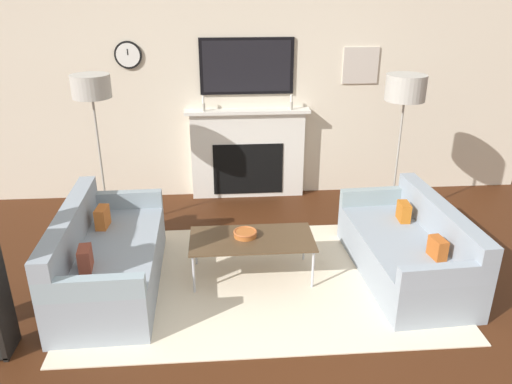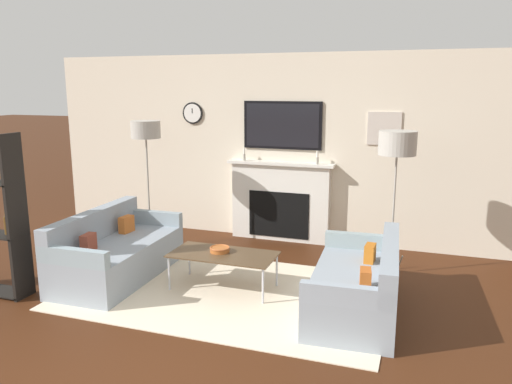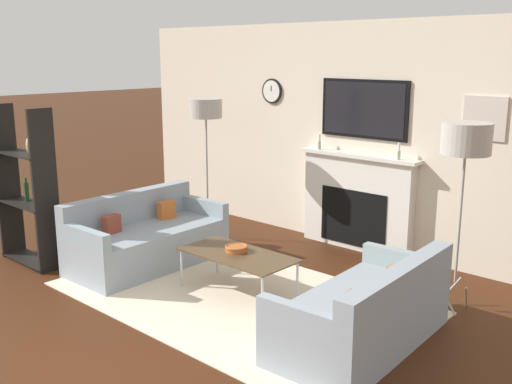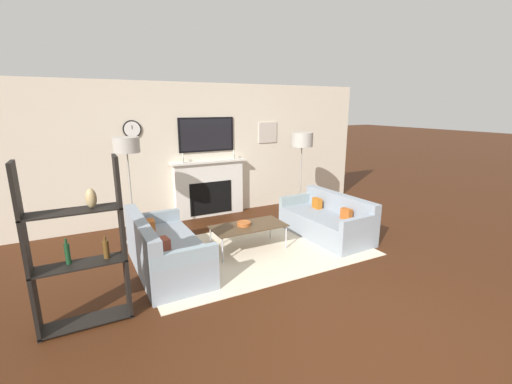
{
  "view_description": "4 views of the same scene",
  "coord_description": "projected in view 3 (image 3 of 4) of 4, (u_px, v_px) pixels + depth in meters",
  "views": [
    {
      "loc": [
        -0.36,
        -1.55,
        2.67
      ],
      "look_at": [
        -0.02,
        2.87,
        0.78
      ],
      "focal_mm": 35.0,
      "sensor_mm": 36.0,
      "label": 1
    },
    {
      "loc": [
        1.98,
        -2.27,
        2.23
      ],
      "look_at": [
        0.16,
        3.03,
        1.05
      ],
      "focal_mm": 35.0,
      "sensor_mm": 36.0,
      "label": 2
    },
    {
      "loc": [
        3.79,
        -1.39,
        2.32
      ],
      "look_at": [
        -0.29,
        3.11,
        0.91
      ],
      "focal_mm": 42.0,
      "sensor_mm": 36.0,
      "label": 3
    },
    {
      "loc": [
        -2.35,
        -1.98,
        2.25
      ],
      "look_at": [
        0.11,
        2.72,
        0.91
      ],
      "focal_mm": 24.0,
      "sensor_mm": 36.0,
      "label": 4
    }
  ],
  "objects": [
    {
      "name": "coffee_table",
      "position": [
        238.0,
        256.0,
        5.85
      ],
      "size": [
        1.18,
        0.58,
        0.41
      ],
      "color": "#4C3823",
      "rests_on": "ground_plane"
    },
    {
      "name": "floor_lamp_left",
      "position": [
        206.0,
        111.0,
        7.39
      ],
      "size": [
        0.4,
        0.4,
        1.79
      ],
      "color": "#9E998E",
      "rests_on": "ground_plane"
    },
    {
      "name": "couch_left",
      "position": [
        146.0,
        240.0,
        6.7
      ],
      "size": [
        0.87,
        1.76,
        0.79
      ],
      "color": "#8C96A2",
      "rests_on": "ground_plane"
    },
    {
      "name": "floor_lamp_right",
      "position": [
        466.0,
        141.0,
        5.23
      ],
      "size": [
        0.44,
        0.44,
        1.74
      ],
      "color": "#9E998E",
      "rests_on": "ground_plane"
    },
    {
      "name": "area_rug",
      "position": [
        238.0,
        297.0,
        5.83
      ],
      "size": [
        3.47,
        2.17,
        0.01
      ],
      "color": "beige",
      "rests_on": "ground_plane"
    },
    {
      "name": "fireplace_wall",
      "position": [
        364.0,
        147.0,
        7.11
      ],
      "size": [
        7.47,
        0.28,
        2.7
      ],
      "color": "beige",
      "rests_on": "ground_plane"
    },
    {
      "name": "decorative_bowl",
      "position": [
        236.0,
        248.0,
        5.91
      ],
      "size": [
        0.23,
        0.23,
        0.06
      ],
      "color": "#B25D27",
      "rests_on": "coffee_table"
    },
    {
      "name": "shelf_unit",
      "position": [
        27.0,
        189.0,
        6.63
      ],
      "size": [
        0.9,
        0.28,
        1.77
      ],
      "color": "black",
      "rests_on": "ground_plane"
    },
    {
      "name": "couch_right",
      "position": [
        365.0,
        314.0,
        4.83
      ],
      "size": [
        0.91,
        1.73,
        0.73
      ],
      "color": "#8C96A2",
      "rests_on": "ground_plane"
    }
  ]
}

